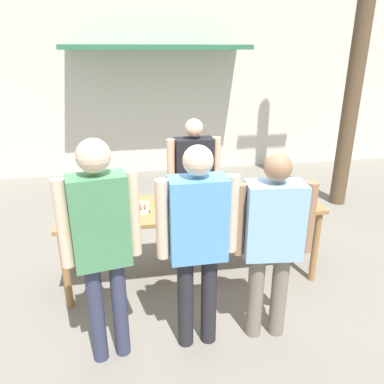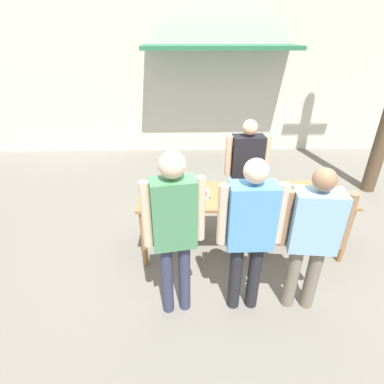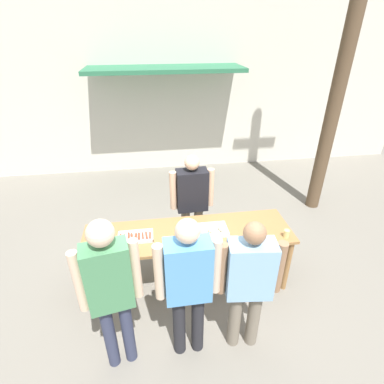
# 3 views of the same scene
# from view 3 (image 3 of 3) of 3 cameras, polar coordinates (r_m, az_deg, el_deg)

# --- Properties ---
(ground_plane) EXTENTS (24.00, 24.00, 0.00)m
(ground_plane) POSITION_cam_3_polar(r_m,az_deg,el_deg) (4.44, -0.63, -16.57)
(ground_plane) COLOR slate
(building_facade_back) EXTENTS (12.00, 1.11, 4.50)m
(building_facade_back) POSITION_cam_3_polar(r_m,az_deg,el_deg) (7.12, -5.41, 21.67)
(building_facade_back) COLOR beige
(building_facade_back) RESTS_ON ground
(serving_table) EXTENTS (2.68, 0.76, 0.85)m
(serving_table) POSITION_cam_3_polar(r_m,az_deg,el_deg) (3.93, -0.69, -8.81)
(serving_table) COLOR olive
(serving_table) RESTS_ON ground
(food_tray_sausages) EXTENTS (0.44, 0.25, 0.04)m
(food_tray_sausages) POSITION_cam_3_polar(r_m,az_deg,el_deg) (3.85, -10.73, -8.44)
(food_tray_sausages) COLOR silver
(food_tray_sausages) RESTS_ON serving_table
(food_tray_buns) EXTENTS (0.45, 0.31, 0.06)m
(food_tray_buns) POSITION_cam_3_polar(r_m,az_deg,el_deg) (3.89, 3.42, -7.32)
(food_tray_buns) COLOR silver
(food_tray_buns) RESTS_ON serving_table
(condiment_jar_mustard) EXTENTS (0.07, 0.07, 0.06)m
(condiment_jar_mustard) POSITION_cam_3_polar(r_m,az_deg,el_deg) (3.72, -19.22, -11.01)
(condiment_jar_mustard) COLOR #B22319
(condiment_jar_mustard) RESTS_ON serving_table
(condiment_jar_ketchup) EXTENTS (0.07, 0.07, 0.06)m
(condiment_jar_ketchup) POSITION_cam_3_polar(r_m,az_deg,el_deg) (3.69, -17.72, -10.99)
(condiment_jar_ketchup) COLOR gold
(condiment_jar_ketchup) RESTS_ON serving_table
(beer_cup) EXTENTS (0.07, 0.07, 0.10)m
(beer_cup) POSITION_cam_3_polar(r_m,az_deg,el_deg) (3.96, 17.56, -7.57)
(beer_cup) COLOR #DBC67A
(beer_cup) RESTS_ON serving_table
(person_server_behind_table) EXTENTS (0.65, 0.26, 1.63)m
(person_server_behind_table) POSITION_cam_3_polar(r_m,az_deg,el_deg) (4.40, 0.00, -1.12)
(person_server_behind_table) COLOR #756B5B
(person_server_behind_table) RESTS_ON ground
(person_customer_holding_hotdog) EXTENTS (0.58, 0.29, 1.83)m
(person_customer_holding_hotdog) POSITION_cam_3_polar(r_m,az_deg,el_deg) (2.95, -15.33, -16.98)
(person_customer_holding_hotdog) COLOR #333851
(person_customer_holding_hotdog) RESTS_ON ground
(person_customer_with_cup) EXTENTS (0.66, 0.30, 1.65)m
(person_customer_with_cup) POSITION_cam_3_polar(r_m,az_deg,el_deg) (3.15, 10.79, -16.01)
(person_customer_with_cup) COLOR #756B5B
(person_customer_with_cup) RESTS_ON ground
(person_customer_waiting_in_line) EXTENTS (0.64, 0.25, 1.74)m
(person_customer_waiting_in_line) POSITION_cam_3_polar(r_m,az_deg,el_deg) (3.00, -0.75, -16.57)
(person_customer_waiting_in_line) COLOR #232328
(person_customer_waiting_in_line) RESTS_ON ground
(utility_pole) EXTENTS (1.10, 0.24, 5.54)m
(utility_pole) POSITION_cam_3_polar(r_m,az_deg,el_deg) (5.70, 27.44, 22.86)
(utility_pole) COLOR brown
(utility_pole) RESTS_ON ground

